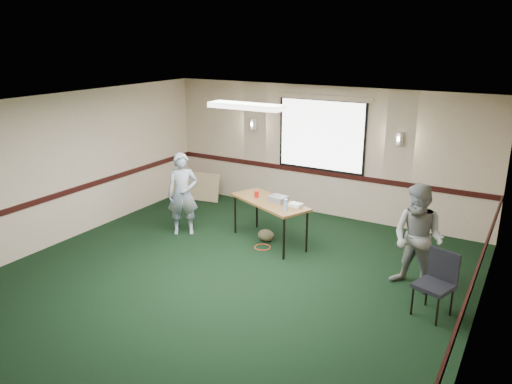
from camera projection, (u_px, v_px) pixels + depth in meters
The scene contains 13 objects.
ground at pixel (212, 291), 7.47m from camera, with size 8.00×8.00×0.00m, color black.
room_shell at pixel (280, 159), 8.75m from camera, with size 8.00×8.02×8.00m.
folding_table at pixel (269, 204), 9.01m from camera, with size 1.73×1.24×0.80m.
projector at pixel (278, 199), 8.94m from camera, with size 0.31×0.26×0.10m, color gray.
game_console at pixel (296, 205), 8.70m from camera, with size 0.22×0.17×0.05m, color silver.
red_cup at pixel (257, 194), 9.18m from camera, with size 0.08×0.08×0.12m, color red.
water_bottle at pixel (286, 205), 8.46m from camera, with size 0.06×0.06×0.21m, color #88B2DF.
duffel_bag at pixel (266, 235), 9.25m from camera, with size 0.32×0.24×0.23m, color #483E29.
cable_coil at pixel (262, 247), 8.99m from camera, with size 0.29×0.29×0.01m, color red.
folded_table at pixel (194, 186), 11.58m from camera, with size 1.26×0.05×0.65m, color tan.
conference_chair at pixel (438, 278), 6.72m from camera, with size 0.56×0.57×0.90m.
person_left at pixel (183, 194), 9.42m from camera, with size 0.58×0.38×1.58m, color #466A9B.
person_right at pixel (418, 239), 7.29m from camera, with size 0.79×0.62×1.63m, color #6D8EA9.
Camera 1 is at (3.92, -5.45, 3.65)m, focal length 35.00 mm.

